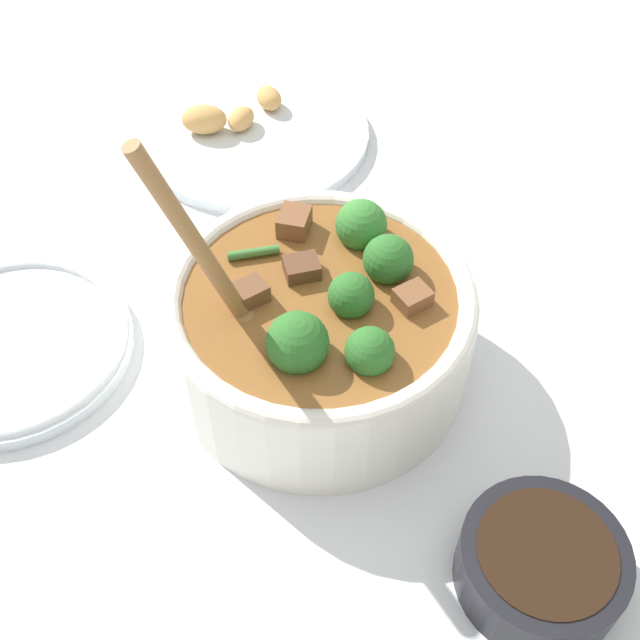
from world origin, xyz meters
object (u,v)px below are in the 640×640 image
condiment_bowl (541,564)px  empty_plate (12,345)px  stew_bowl (321,325)px  food_plate (251,132)px

condiment_bowl → empty_plate: condiment_bowl is taller
stew_bowl → food_plate: (-0.32, 0.01, -0.05)m
empty_plate → food_plate: 0.34m
stew_bowl → food_plate: 0.32m
stew_bowl → empty_plate: 0.26m
condiment_bowl → empty_plate: 0.44m
empty_plate → stew_bowl: bearing=70.2°
empty_plate → food_plate: bearing=132.3°
stew_bowl → food_plate: size_ratio=1.01×
condiment_bowl → food_plate: (-0.53, -0.07, -0.02)m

